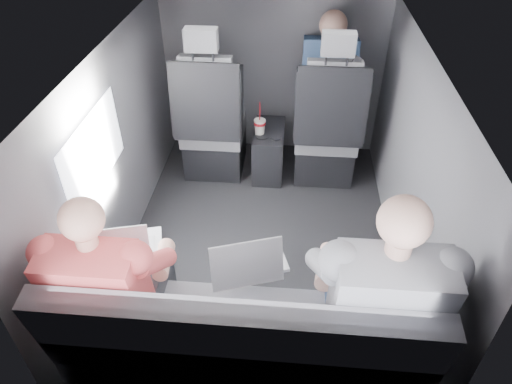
# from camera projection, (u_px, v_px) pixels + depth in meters

# --- Properties ---
(floor) EXTENTS (2.60, 2.60, 0.00)m
(floor) POSITION_uv_depth(u_px,v_px,m) (260.00, 243.00, 3.19)
(floor) COLOR black
(floor) RESTS_ON ground
(ceiling) EXTENTS (2.60, 2.60, 0.00)m
(ceiling) POSITION_uv_depth(u_px,v_px,m) (262.00, 56.00, 2.36)
(ceiling) COLOR #B2B2AD
(ceiling) RESTS_ON panel_back
(panel_left) EXTENTS (0.02, 2.60, 1.35)m
(panel_left) POSITION_uv_depth(u_px,v_px,m) (117.00, 156.00, 2.84)
(panel_left) COLOR #56565B
(panel_left) RESTS_ON floor
(panel_right) EXTENTS (0.02, 2.60, 1.35)m
(panel_right) POSITION_uv_depth(u_px,v_px,m) (411.00, 171.00, 2.72)
(panel_right) COLOR #56565B
(panel_right) RESTS_ON floor
(panel_front) EXTENTS (1.80, 0.02, 1.35)m
(panel_front) POSITION_uv_depth(u_px,v_px,m) (273.00, 76.00, 3.80)
(panel_front) COLOR #56565B
(panel_front) RESTS_ON floor
(panel_back) EXTENTS (1.80, 0.02, 1.35)m
(panel_back) POSITION_uv_depth(u_px,v_px,m) (235.00, 354.00, 1.76)
(panel_back) COLOR #56565B
(panel_back) RESTS_ON floor
(side_window) EXTENTS (0.02, 0.75, 0.42)m
(side_window) POSITION_uv_depth(u_px,v_px,m) (95.00, 152.00, 2.46)
(side_window) COLOR white
(side_window) RESTS_ON panel_left
(seatbelt) EXTENTS (0.35, 0.11, 0.59)m
(seatbelt) POSITION_uv_depth(u_px,v_px,m) (332.00, 98.00, 3.20)
(seatbelt) COLOR black
(seatbelt) RESTS_ON front_seat_right
(front_seat_left) EXTENTS (0.52, 0.58, 1.26)m
(front_seat_left) POSITION_uv_depth(u_px,v_px,m) (213.00, 130.00, 3.64)
(front_seat_left) COLOR black
(front_seat_left) RESTS_ON floor
(front_seat_right) EXTENTS (0.52, 0.58, 1.26)m
(front_seat_right) POSITION_uv_depth(u_px,v_px,m) (326.00, 135.00, 3.57)
(front_seat_right) COLOR black
(front_seat_right) RESTS_ON floor
(center_console) EXTENTS (0.24, 0.48, 0.41)m
(center_console) POSITION_uv_depth(u_px,v_px,m) (269.00, 151.00, 3.76)
(center_console) COLOR black
(center_console) RESTS_ON floor
(rear_bench) EXTENTS (1.60, 0.57, 0.92)m
(rear_bench) POSITION_uv_depth(u_px,v_px,m) (243.00, 353.00, 2.17)
(rear_bench) COLOR slate
(rear_bench) RESTS_ON floor
(soda_cup) EXTENTS (0.09, 0.09, 0.28)m
(soda_cup) POSITION_uv_depth(u_px,v_px,m) (260.00, 126.00, 3.54)
(soda_cup) COLOR white
(soda_cup) RESTS_ON center_console
(laptop_white) EXTENTS (0.39, 0.40, 0.25)m
(laptop_white) POSITION_uv_depth(u_px,v_px,m) (123.00, 249.00, 2.26)
(laptop_white) COLOR silver
(laptop_white) RESTS_ON passenger_rear_left
(laptop_silver) EXTENTS (0.39, 0.40, 0.24)m
(laptop_silver) POSITION_uv_depth(u_px,v_px,m) (249.00, 261.00, 2.20)
(laptop_silver) COLOR #A6A6AA
(laptop_silver) RESTS_ON rear_bench
(laptop_black) EXTENTS (0.39, 0.36, 0.25)m
(laptop_black) POSITION_uv_depth(u_px,v_px,m) (377.00, 266.00, 2.17)
(laptop_black) COLOR black
(laptop_black) RESTS_ON passenger_rear_right
(passenger_rear_left) EXTENTS (0.49, 0.61, 1.20)m
(passenger_rear_left) POSITION_uv_depth(u_px,v_px,m) (116.00, 286.00, 2.09)
(passenger_rear_left) COLOR #313135
(passenger_rear_left) RESTS_ON rear_bench
(passenger_rear_right) EXTENTS (0.55, 0.66, 1.29)m
(passenger_rear_right) POSITION_uv_depth(u_px,v_px,m) (376.00, 299.00, 1.99)
(passenger_rear_right) COLOR #30496B
(passenger_rear_right) RESTS_ON rear_bench
(passenger_front_right) EXTENTS (0.41, 0.41, 0.85)m
(passenger_front_right) POSITION_uv_depth(u_px,v_px,m) (328.00, 79.00, 3.56)
(passenger_front_right) COLOR #30496B
(passenger_front_right) RESTS_ON front_seat_right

